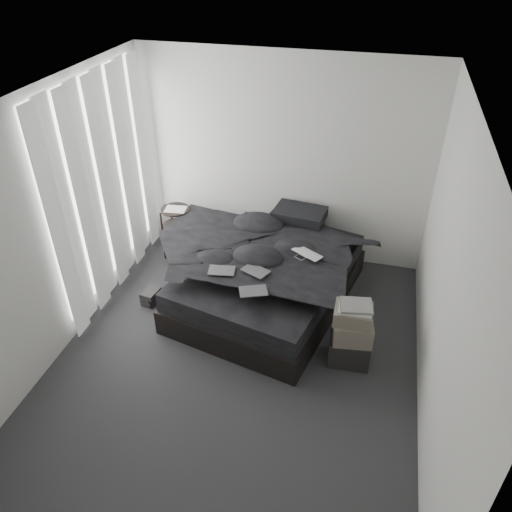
% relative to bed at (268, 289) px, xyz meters
% --- Properties ---
extents(floor, '(3.60, 4.20, 0.01)m').
position_rel_bed_xyz_m(floor, '(-0.09, -1.02, -0.15)').
color(floor, '#2E2E31').
rests_on(floor, ground).
extents(ceiling, '(3.60, 4.20, 0.01)m').
position_rel_bed_xyz_m(ceiling, '(-0.09, -1.02, 2.45)').
color(ceiling, white).
rests_on(ceiling, ground).
extents(wall_back, '(3.60, 0.01, 2.60)m').
position_rel_bed_xyz_m(wall_back, '(-0.09, 1.08, 1.15)').
color(wall_back, silver).
rests_on(wall_back, ground).
extents(wall_front, '(3.60, 0.01, 2.60)m').
position_rel_bed_xyz_m(wall_front, '(-0.09, -3.12, 1.15)').
color(wall_front, silver).
rests_on(wall_front, ground).
extents(wall_left, '(0.01, 4.20, 2.60)m').
position_rel_bed_xyz_m(wall_left, '(-1.89, -1.02, 1.15)').
color(wall_left, silver).
rests_on(wall_left, ground).
extents(wall_right, '(0.01, 4.20, 2.60)m').
position_rel_bed_xyz_m(wall_right, '(1.71, -1.02, 1.15)').
color(wall_right, silver).
rests_on(wall_right, ground).
extents(window_left, '(0.02, 2.00, 2.30)m').
position_rel_bed_xyz_m(window_left, '(-1.87, -0.12, 1.20)').
color(window_left, white).
rests_on(window_left, wall_left).
extents(curtain_left, '(0.06, 2.12, 2.48)m').
position_rel_bed_xyz_m(curtain_left, '(-1.82, -0.12, 1.13)').
color(curtain_left, white).
rests_on(curtain_left, wall_left).
extents(bed, '(2.08, 2.48, 0.30)m').
position_rel_bed_xyz_m(bed, '(0.00, 0.00, 0.00)').
color(bed, black).
rests_on(bed, floor).
extents(mattress, '(2.01, 2.41, 0.23)m').
position_rel_bed_xyz_m(mattress, '(0.00, 0.00, 0.26)').
color(mattress, black).
rests_on(mattress, bed).
extents(duvet, '(1.97, 2.16, 0.25)m').
position_rel_bed_xyz_m(duvet, '(-0.01, -0.05, 0.51)').
color(duvet, black).
rests_on(duvet, mattress).
extents(pillow_lower, '(0.74, 0.58, 0.15)m').
position_rel_bed_xyz_m(pillow_lower, '(0.13, 0.84, 0.45)').
color(pillow_lower, black).
rests_on(pillow_lower, mattress).
extents(pillow_upper, '(0.66, 0.49, 0.14)m').
position_rel_bed_xyz_m(pillow_upper, '(0.20, 0.80, 0.60)').
color(pillow_upper, black).
rests_on(pillow_upper, pillow_lower).
extents(laptop, '(0.41, 0.37, 0.03)m').
position_rel_bed_xyz_m(laptop, '(0.40, -0.04, 0.65)').
color(laptop, silver).
rests_on(laptop, duvet).
extents(comic_a, '(0.30, 0.22, 0.01)m').
position_rel_bed_xyz_m(comic_a, '(-0.38, -0.51, 0.64)').
color(comic_a, black).
rests_on(comic_a, duvet).
extents(comic_b, '(0.32, 0.28, 0.01)m').
position_rel_bed_xyz_m(comic_b, '(-0.04, -0.42, 0.64)').
color(comic_b, black).
rests_on(comic_b, duvet).
extents(comic_c, '(0.32, 0.27, 0.01)m').
position_rel_bed_xyz_m(comic_c, '(0.02, -0.76, 0.65)').
color(comic_c, black).
rests_on(comic_c, duvet).
extents(side_stand, '(0.39, 0.39, 0.69)m').
position_rel_bed_xyz_m(side_stand, '(-1.37, 0.64, 0.19)').
color(side_stand, black).
rests_on(side_stand, floor).
extents(papers, '(0.29, 0.23, 0.01)m').
position_rel_bed_xyz_m(papers, '(-1.36, 0.63, 0.54)').
color(papers, white).
rests_on(papers, side_stand).
extents(floor_books, '(0.21, 0.26, 0.16)m').
position_rel_bed_xyz_m(floor_books, '(-1.31, -0.40, -0.07)').
color(floor_books, black).
rests_on(floor_books, floor).
extents(box_lower, '(0.42, 0.34, 0.30)m').
position_rel_bed_xyz_m(box_lower, '(1.02, -0.75, 0.00)').
color(box_lower, black).
rests_on(box_lower, floor).
extents(box_mid, '(0.41, 0.35, 0.23)m').
position_rel_bed_xyz_m(box_mid, '(1.03, -0.76, 0.26)').
color(box_mid, '#635B4E').
rests_on(box_mid, box_lower).
extents(box_upper, '(0.36, 0.29, 0.16)m').
position_rel_bed_xyz_m(box_upper, '(1.01, -0.75, 0.46)').
color(box_upper, '#635B4E').
rests_on(box_upper, box_mid).
extents(art_book_white, '(0.32, 0.27, 0.03)m').
position_rel_bed_xyz_m(art_book_white, '(1.02, -0.75, 0.55)').
color(art_book_white, silver).
rests_on(art_book_white, box_upper).
extents(art_book_snake, '(0.33, 0.28, 0.03)m').
position_rel_bed_xyz_m(art_book_snake, '(1.03, -0.76, 0.58)').
color(art_book_snake, silver).
rests_on(art_book_snake, art_book_white).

